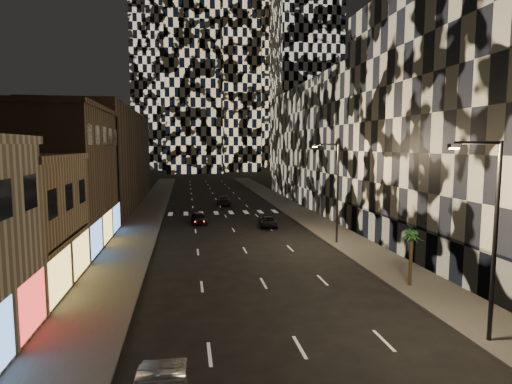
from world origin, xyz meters
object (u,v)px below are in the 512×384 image
object	(u,v)px
car_dark_oncoming	(224,200)
car_dark_rightlane	(268,222)
car_dark_midlane	(199,218)
palm_tree	(411,240)
streetlight_near	(491,227)
streetlight_far	(335,186)

from	to	relation	value
car_dark_oncoming	car_dark_rightlane	world-z (taller)	car_dark_oncoming
car_dark_midlane	car_dark_oncoming	xyz separation A→B (m)	(4.23, 15.38, 0.06)
palm_tree	car_dark_oncoming	bearing A→B (deg)	101.70
streetlight_near	car_dark_oncoming	distance (m)	48.47
car_dark_midlane	car_dark_oncoming	size ratio (longest dim) A/B	0.79
streetlight_near	streetlight_far	world-z (taller)	same
streetlight_near	car_dark_oncoming	bearing A→B (deg)	99.09
streetlight_near	streetlight_far	xyz separation A→B (m)	(0.00, 20.00, 0.00)
palm_tree	car_dark_midlane	bearing A→B (deg)	117.00
car_dark_oncoming	palm_tree	world-z (taller)	palm_tree
streetlight_near	car_dark_oncoming	size ratio (longest dim) A/B	1.83
streetlight_far	car_dark_oncoming	distance (m)	29.04
streetlight_near	car_dark_oncoming	xyz separation A→B (m)	(-7.62, 47.64, -4.64)
car_dark_rightlane	streetlight_far	bearing A→B (deg)	-56.70
streetlight_near	streetlight_far	size ratio (longest dim) A/B	1.00
car_dark_rightlane	car_dark_oncoming	bearing A→B (deg)	107.37
car_dark_midlane	palm_tree	xyz separation A→B (m)	(12.50, -24.53, 2.40)
streetlight_near	car_dark_oncoming	world-z (taller)	streetlight_near
streetlight_near	palm_tree	bearing A→B (deg)	85.23
car_dark_rightlane	palm_tree	world-z (taller)	palm_tree
car_dark_rightlane	palm_tree	xyz separation A→B (m)	(5.00, -21.25, 2.50)
car_dark_midlane	car_dark_rightlane	world-z (taller)	car_dark_midlane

